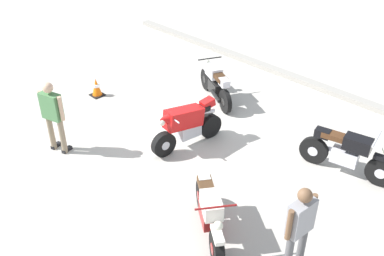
{
  "coord_description": "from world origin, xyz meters",
  "views": [
    {
      "loc": [
        6.82,
        -6.17,
        5.89
      ],
      "look_at": [
        0.96,
        -0.47,
        0.75
      ],
      "focal_mm": 40.54,
      "sensor_mm": 36.0,
      "label": 1
    }
  ],
  "objects_px": {
    "motorcycle_red_sportbike": "(187,124)",
    "person_in_gray_shirt": "(300,225)",
    "motorcycle_silver_cruiser": "(216,83)",
    "traffic_cone": "(96,87)",
    "motorcycle_cream_vintage": "(209,212)",
    "person_in_green_shirt": "(53,113)",
    "motorcycle_black_cruiser": "(347,153)"
  },
  "relations": [
    {
      "from": "motorcycle_red_sportbike",
      "to": "person_in_gray_shirt",
      "type": "height_order",
      "value": "person_in_gray_shirt"
    },
    {
      "from": "motorcycle_silver_cruiser",
      "to": "traffic_cone",
      "type": "relative_size",
      "value": 3.66
    },
    {
      "from": "motorcycle_cream_vintage",
      "to": "person_in_green_shirt",
      "type": "xyz_separation_m",
      "value": [
        -4.28,
        -0.63,
        0.54
      ]
    },
    {
      "from": "person_in_green_shirt",
      "to": "person_in_gray_shirt",
      "type": "xyz_separation_m",
      "value": [
        5.83,
        1.04,
        -0.04
      ]
    },
    {
      "from": "motorcycle_black_cruiser",
      "to": "person_in_green_shirt",
      "type": "bearing_deg",
      "value": -153.84
    },
    {
      "from": "motorcycle_black_cruiser",
      "to": "motorcycle_cream_vintage",
      "type": "relative_size",
      "value": 1.22
    },
    {
      "from": "motorcycle_silver_cruiser",
      "to": "person_in_gray_shirt",
      "type": "height_order",
      "value": "person_in_gray_shirt"
    },
    {
      "from": "motorcycle_silver_cruiser",
      "to": "motorcycle_cream_vintage",
      "type": "relative_size",
      "value": 1.15
    },
    {
      "from": "motorcycle_cream_vintage",
      "to": "traffic_cone",
      "type": "distance_m",
      "value": 6.2
    },
    {
      "from": "person_in_gray_shirt",
      "to": "motorcycle_red_sportbike",
      "type": "bearing_deg",
      "value": 167.0
    },
    {
      "from": "person_in_green_shirt",
      "to": "person_in_gray_shirt",
      "type": "bearing_deg",
      "value": -96.45
    },
    {
      "from": "motorcycle_black_cruiser",
      "to": "traffic_cone",
      "type": "xyz_separation_m",
      "value": [
        -6.82,
        -1.82,
        -0.26
      ]
    },
    {
      "from": "motorcycle_black_cruiser",
      "to": "person_in_gray_shirt",
      "type": "relative_size",
      "value": 1.21
    },
    {
      "from": "person_in_green_shirt",
      "to": "traffic_cone",
      "type": "xyz_separation_m",
      "value": [
        -1.72,
        2.2,
        -0.76
      ]
    },
    {
      "from": "person_in_gray_shirt",
      "to": "traffic_cone",
      "type": "bearing_deg",
      "value": 176.17
    },
    {
      "from": "motorcycle_silver_cruiser",
      "to": "traffic_cone",
      "type": "bearing_deg",
      "value": 66.39
    },
    {
      "from": "motorcycle_black_cruiser",
      "to": "person_in_green_shirt",
      "type": "distance_m",
      "value": 6.51
    },
    {
      "from": "motorcycle_red_sportbike",
      "to": "person_in_green_shirt",
      "type": "relative_size",
      "value": 1.11
    },
    {
      "from": "motorcycle_black_cruiser",
      "to": "traffic_cone",
      "type": "relative_size",
      "value": 3.9
    },
    {
      "from": "motorcycle_silver_cruiser",
      "to": "motorcycle_red_sportbike",
      "type": "relative_size",
      "value": 0.99
    },
    {
      "from": "motorcycle_black_cruiser",
      "to": "person_in_green_shirt",
      "type": "relative_size",
      "value": 1.17
    },
    {
      "from": "motorcycle_black_cruiser",
      "to": "traffic_cone",
      "type": "distance_m",
      "value": 7.07
    },
    {
      "from": "motorcycle_cream_vintage",
      "to": "person_in_gray_shirt",
      "type": "height_order",
      "value": "person_in_gray_shirt"
    },
    {
      "from": "person_in_green_shirt",
      "to": "traffic_cone",
      "type": "distance_m",
      "value": 2.89
    },
    {
      "from": "motorcycle_black_cruiser",
      "to": "motorcycle_cream_vintage",
      "type": "bearing_deg",
      "value": -115.78
    },
    {
      "from": "motorcycle_silver_cruiser",
      "to": "motorcycle_red_sportbike",
      "type": "bearing_deg",
      "value": 142.19
    },
    {
      "from": "motorcycle_cream_vintage",
      "to": "person_in_green_shirt",
      "type": "bearing_deg",
      "value": -136.61
    },
    {
      "from": "motorcycle_black_cruiser",
      "to": "person_in_green_shirt",
      "type": "xyz_separation_m",
      "value": [
        -5.1,
        -4.02,
        0.5
      ]
    },
    {
      "from": "motorcycle_cream_vintage",
      "to": "traffic_cone",
      "type": "relative_size",
      "value": 3.19
    },
    {
      "from": "motorcycle_silver_cruiser",
      "to": "motorcycle_red_sportbike",
      "type": "xyz_separation_m",
      "value": [
        1.09,
        -2.15,
        0.07
      ]
    },
    {
      "from": "motorcycle_red_sportbike",
      "to": "person_in_gray_shirt",
      "type": "relative_size",
      "value": 1.14
    },
    {
      "from": "motorcycle_red_sportbike",
      "to": "motorcycle_cream_vintage",
      "type": "height_order",
      "value": "motorcycle_red_sportbike"
    }
  ]
}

